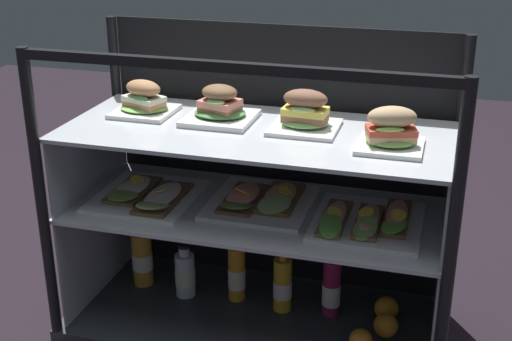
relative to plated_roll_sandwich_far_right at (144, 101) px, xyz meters
name	(u,v)px	position (x,y,z in m)	size (l,w,h in m)	color
ground_plane	(256,328)	(0.38, -0.06, -0.72)	(6.00, 6.00, 0.02)	black
case_base_deck	(256,319)	(0.38, -0.06, -0.69)	(1.18, 0.54, 0.04)	#303538
case_frame	(269,164)	(0.38, 0.09, -0.20)	(1.18, 0.54, 0.94)	black
riser_lower_tier	(256,265)	(0.38, -0.06, -0.49)	(1.12, 0.48, 0.36)	silver
shelf_lower_glass	(256,211)	(0.38, -0.06, -0.30)	(1.13, 0.49, 0.01)	silver
riser_upper_tier	(256,172)	(0.38, -0.06, -0.17)	(1.12, 0.48, 0.24)	silver
shelf_upper_glass	(256,132)	(0.38, -0.06, -0.05)	(1.13, 0.49, 0.01)	silver
plated_roll_sandwich_far_right	(144,101)	(0.00, 0.00, 0.00)	(0.18, 0.18, 0.11)	white
plated_roll_sandwich_mid_left	(220,108)	(0.25, 0.00, 0.00)	(0.20, 0.20, 0.11)	white
plated_roll_sandwich_far_left	(305,115)	(0.51, -0.01, 0.01)	(0.19, 0.19, 0.12)	white
plated_roll_sandwich_mid_right	(391,132)	(0.77, -0.11, 0.01)	(0.18, 0.18, 0.12)	white
open_sandwich_tray_right_of_center	(147,195)	(0.03, -0.09, -0.28)	(0.31, 0.34, 0.05)	white
open_sandwich_tray_near_right_corner	(261,200)	(0.39, -0.03, -0.28)	(0.31, 0.33, 0.06)	white
open_sandwich_tray_mid_right	(367,221)	(0.72, -0.08, -0.28)	(0.31, 0.33, 0.06)	white
juice_bottle_back_right	(142,257)	(-0.05, 0.02, -0.57)	(0.07, 0.07, 0.25)	orange
juice_bottle_front_fourth	(185,274)	(0.12, -0.01, -0.59)	(0.07, 0.07, 0.19)	white
juice_bottle_front_right_end	(237,272)	(0.29, 0.01, -0.57)	(0.06, 0.06, 0.26)	orange
juice_bottle_near_post	(283,284)	(0.45, -0.01, -0.58)	(0.06, 0.06, 0.23)	gold
juice_bottle_back_center	(332,287)	(0.61, 0.01, -0.57)	(0.06, 0.06, 0.25)	#981D4C
orange_fruit_beside_bottles	(386,308)	(0.79, 0.03, -0.63)	(0.08, 0.08, 0.08)	orange
orange_fruit_near_left_post	(361,340)	(0.73, -0.16, -0.63)	(0.07, 0.07, 0.07)	orange
orange_fruit_rolled_forward	(386,325)	(0.80, -0.06, -0.63)	(0.08, 0.08, 0.08)	orange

